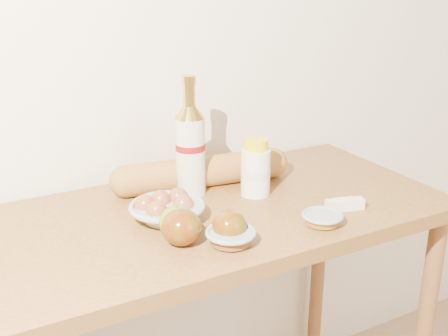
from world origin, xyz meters
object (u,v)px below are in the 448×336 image
(table, at_px, (219,250))
(baguette, at_px, (202,172))
(bourbon_bottle, at_px, (190,147))
(cream_bottle, at_px, (256,169))
(egg_bowl, at_px, (166,209))

(table, relative_size, baguette, 2.25)
(table, bearing_deg, bourbon_bottle, 98.95)
(table, bearing_deg, baguette, 78.83)
(cream_bottle, relative_size, egg_bowl, 0.79)
(table, relative_size, bourbon_bottle, 3.66)
(bourbon_bottle, bearing_deg, egg_bowl, -127.03)
(cream_bottle, bearing_deg, table, -178.21)
(table, height_order, egg_bowl, egg_bowl)
(table, relative_size, egg_bowl, 6.01)
(table, distance_m, bourbon_bottle, 0.29)
(table, distance_m, baguette, 0.23)
(table, distance_m, egg_bowl, 0.21)
(bourbon_bottle, distance_m, baguette, 0.11)
(bourbon_bottle, height_order, egg_bowl, bourbon_bottle)
(cream_bottle, distance_m, egg_bowl, 0.28)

